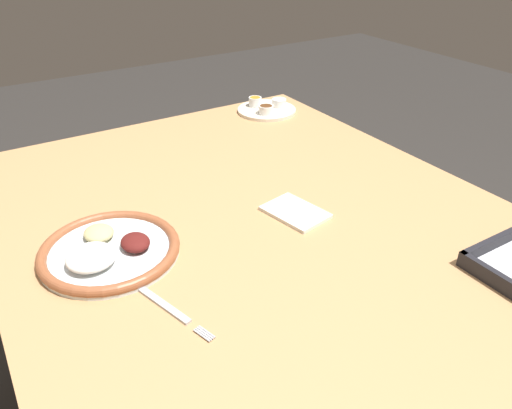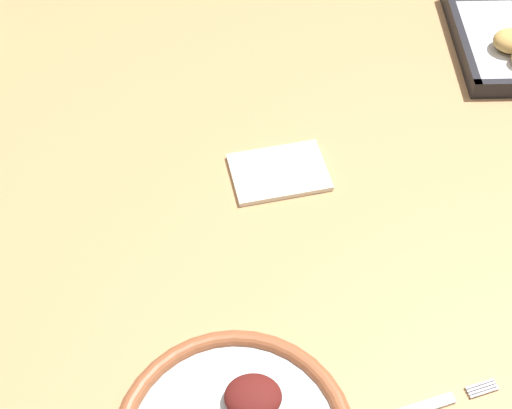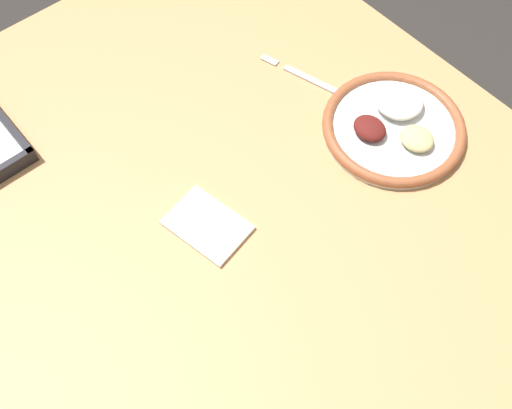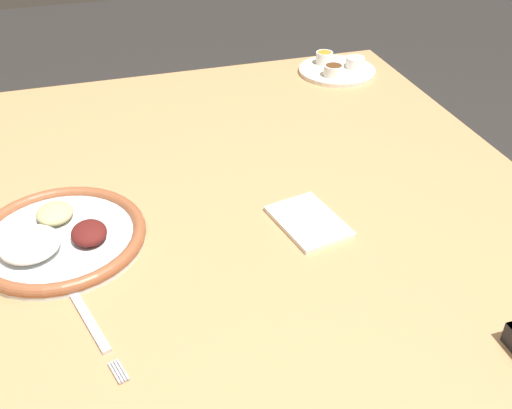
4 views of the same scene
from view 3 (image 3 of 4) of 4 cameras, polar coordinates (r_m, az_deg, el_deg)
The scene contains 5 objects.
ground_plane at distance 1.71m, azimuth -0.29°, elevation -13.24°, with size 8.00×8.00×0.00m, color #282623.
dining_table at distance 1.09m, azimuth -0.44°, elevation -2.90°, with size 1.29×1.01×0.76m.
dinner_plate at distance 1.11m, azimuth 13.01°, elevation 7.35°, with size 0.26×0.26×0.04m.
fork at distance 1.17m, azimuth 5.74°, elevation 11.52°, with size 0.22×0.08×0.00m.
napkin at distance 0.99m, azimuth -4.66°, elevation -1.98°, with size 0.15×0.11×0.01m.
Camera 3 is at (-0.39, 0.32, 1.63)m, focal length 42.00 mm.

